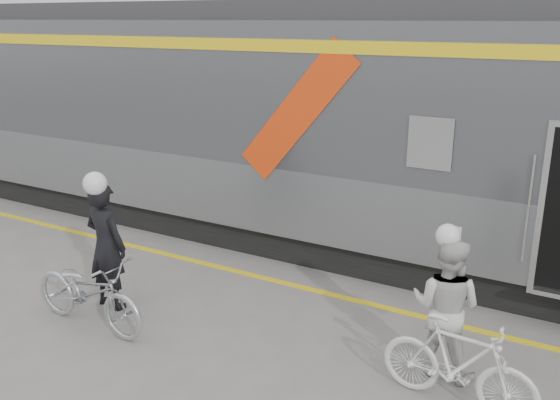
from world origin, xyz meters
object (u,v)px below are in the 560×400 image
Objects in this scene: man at (106,246)px; woman at (446,307)px; bicycle_right at (458,364)px; bicycle_left at (88,292)px.

woman is (4.41, 0.68, -0.08)m from man.
bicycle_left is at bearing 103.08° from bicycle_right.
woman is (4.21, 1.23, 0.32)m from bicycle_left.
bicycle_left is (0.20, -0.55, -0.40)m from man.
woman is at bearing 33.08° from bicycle_right.
man is 1.10× the size of woman.
woman is 0.99× the size of bicycle_right.
bicycle_left is 4.56m from bicycle_right.
man is 0.95× the size of bicycle_left.
man is 4.46m from woman.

